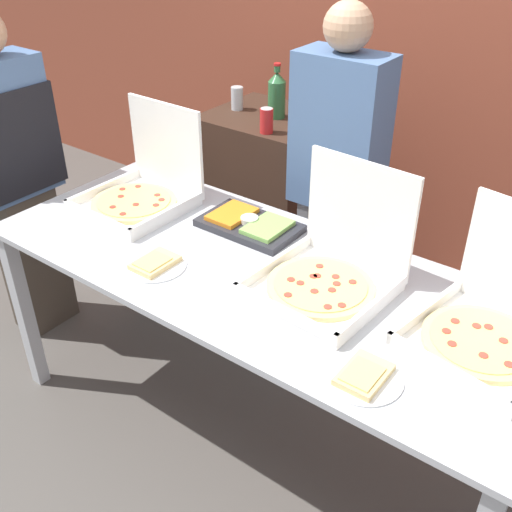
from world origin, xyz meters
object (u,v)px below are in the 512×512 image
pizza_box_far_left (142,189)px  pizza_box_near_right (493,323)px  soda_bottle (277,94)px  person_server_vest (13,166)px  soda_can_silver (237,98)px  paper_plate_front_right (364,376)px  veggie_tray (249,224)px  soda_can_colored (267,121)px  pizza_box_near_left (330,269)px  paper_plate_front_center (155,264)px  person_guest_plaid (335,188)px

pizza_box_far_left → pizza_box_near_right: size_ratio=0.91×
soda_bottle → person_server_vest: 1.36m
pizza_box_far_left → soda_can_silver: pizza_box_far_left is taller
paper_plate_front_right → person_server_vest: 2.03m
veggie_tray → soda_can_colored: (-0.35, 0.61, 0.19)m
pizza_box_near_left → soda_can_silver: 1.52m
pizza_box_near_left → paper_plate_front_right: (0.32, -0.34, -0.06)m
pizza_box_far_left → soda_can_silver: size_ratio=3.59×
veggie_tray → pizza_box_near_left: bearing=-19.1°
paper_plate_front_right → soda_can_colored: (-1.15, 1.11, 0.20)m
pizza_box_far_left → paper_plate_front_center: 0.52m
paper_plate_front_right → soda_can_silver: soda_can_silver is taller
pizza_box_near_left → person_guest_plaid: size_ratio=0.28×
person_guest_plaid → person_server_vest: bearing=30.5°
veggie_tray → paper_plate_front_right: bearing=-32.2°
soda_can_colored → pizza_box_near_right: bearing=-27.8°
paper_plate_front_right → soda_bottle: 1.83m
paper_plate_front_right → person_guest_plaid: person_guest_plaid is taller
paper_plate_front_right → soda_can_silver: bearing=138.8°
person_guest_plaid → pizza_box_near_left: bearing=118.6°
pizza_box_far_left → paper_plate_front_right: (1.31, -0.40, -0.06)m
pizza_box_near_left → person_server_vest: (-1.70, -0.11, -0.02)m
pizza_box_near_left → soda_can_colored: (-0.83, 0.77, 0.14)m
pizza_box_far_left → paper_plate_front_right: size_ratio=1.93×
pizza_box_far_left → pizza_box_near_left: bearing=-2.3°
paper_plate_front_center → veggie_tray: size_ratio=0.57×
pizza_box_far_left → soda_bottle: soda_bottle is taller
paper_plate_front_right → soda_can_silver: (-1.49, 1.30, 0.20)m
paper_plate_front_center → person_guest_plaid: person_guest_plaid is taller
soda_bottle → person_server_vest: bearing=-125.0°
paper_plate_front_center → person_server_vest: 1.12m
paper_plate_front_center → paper_plate_front_right: bearing=-4.1°
paper_plate_front_center → pizza_box_near_left: bearing=24.8°
paper_plate_front_center → person_server_vest: (-1.11, 0.16, 0.04)m
soda_bottle → soda_can_colored: size_ratio=2.28×
pizza_box_near_left → soda_can_silver: (-1.17, 0.97, 0.14)m
paper_plate_front_right → veggie_tray: bearing=147.8°
pizza_box_far_left → paper_plate_front_right: bearing=-15.7°
pizza_box_near_left → soda_bottle: size_ratio=1.67×
person_guest_plaid → veggie_tray: bearing=77.4°
paper_plate_front_center → soda_bottle: bearing=104.9°
pizza_box_near_right → soda_bottle: size_ratio=1.73×
pizza_box_near_left → paper_plate_front_right: size_ratio=2.04×
soda_can_silver → person_server_vest: 1.21m
soda_bottle → soda_can_silver: (-0.25, -0.02, -0.06)m
pizza_box_far_left → veggie_tray: (0.51, 0.11, -0.05)m
pizza_box_near_right → person_server_vest: bearing=-166.3°
veggie_tray → soda_can_silver: 1.08m
veggie_tray → soda_can_silver: soda_can_silver is taller
pizza_box_near_right → soda_bottle: soda_bottle is taller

